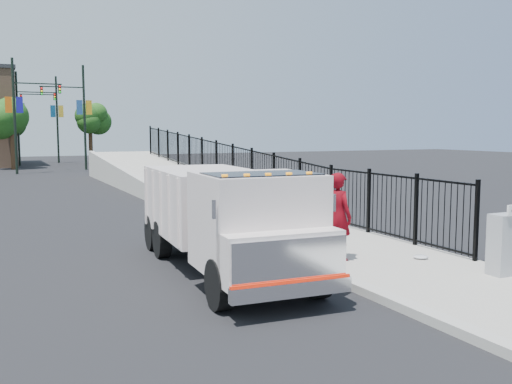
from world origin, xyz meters
name	(u,v)px	position (x,y,z in m)	size (l,w,h in m)	color
ground	(294,263)	(0.00, 0.00, 0.00)	(120.00, 120.00, 0.00)	black
sidewalk	(419,271)	(1.93, -2.00, 0.06)	(3.55, 12.00, 0.12)	#9E998E
curb	(343,280)	(0.00, -2.00, 0.08)	(0.30, 12.00, 0.16)	#ADAAA3
ramp	(175,192)	(2.12, 16.00, 0.00)	(3.95, 24.00, 1.70)	#9E998E
iron_fence	(233,179)	(3.55, 12.00, 0.90)	(0.10, 28.00, 1.80)	black
truck	(226,213)	(-1.78, -0.20, 1.30)	(2.55, 6.87, 2.32)	black
worker	(338,216)	(0.83, -0.54, 1.12)	(0.73, 0.48, 1.99)	#5F040D
utility_cabinet	(503,245)	(3.10, -3.15, 0.75)	(0.55, 0.40, 1.25)	gray
debris	(421,257)	(2.60, -1.29, 0.16)	(0.34, 0.34, 0.09)	silver
light_pole_0	(19,111)	(-4.15, 31.76, 4.36)	(3.77, 0.22, 8.00)	black
light_pole_1	(80,113)	(0.32, 34.34, 4.36)	(3.78, 0.22, 8.00)	black
light_pole_2	(22,115)	(-3.48, 41.58, 4.36)	(3.77, 0.22, 8.00)	black
light_pole_3	(54,116)	(-0.55, 44.77, 4.36)	(3.78, 0.22, 8.00)	black
tree_0	(11,118)	(-4.47, 36.92, 3.96)	(2.95, 2.95, 5.48)	#382314
tree_1	(90,121)	(2.25, 41.87, 3.91)	(2.20, 2.20, 5.10)	#382314
tree_2	(7,120)	(-4.50, 46.27, 3.96)	(2.99, 2.99, 5.49)	#382314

